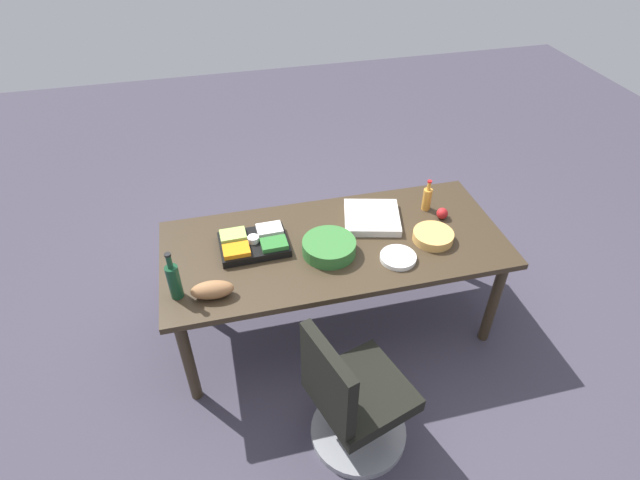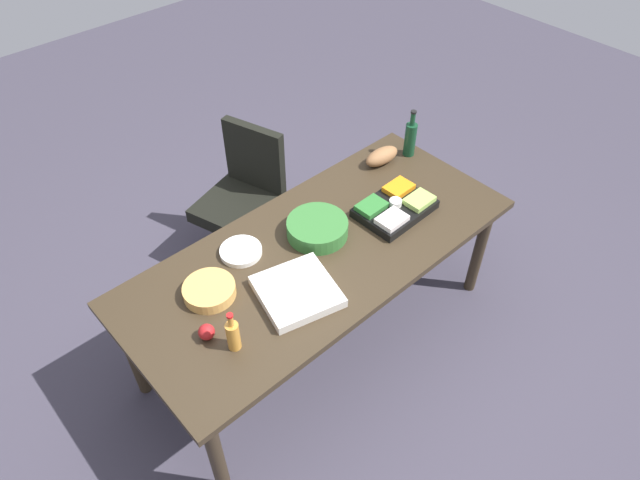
{
  "view_description": "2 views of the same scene",
  "coord_description": "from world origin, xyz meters",
  "px_view_note": "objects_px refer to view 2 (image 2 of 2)",
  "views": [
    {
      "loc": [
        -0.67,
        -2.37,
        2.79
      ],
      "look_at": [
        -0.09,
        0.01,
        0.78
      ],
      "focal_mm": 28.35,
      "sensor_mm": 36.0,
      "label": 1
    },
    {
      "loc": [
        1.43,
        1.57,
        2.88
      ],
      "look_at": [
        -0.02,
        -0.02,
        0.78
      ],
      "focal_mm": 32.14,
      "sensor_mm": 36.0,
      "label": 2
    }
  ],
  "objects_px": {
    "salad_bowl": "(317,228)",
    "wine_bottle": "(410,138)",
    "apple_red": "(207,332)",
    "bread_loaf": "(382,156)",
    "paper_plate_stack": "(241,251)",
    "conference_table": "(320,258)",
    "pizza_box": "(297,291)",
    "chip_bowl": "(209,291)",
    "office_chair": "(244,211)",
    "dressing_bottle": "(233,335)",
    "veggie_tray": "(395,207)"
  },
  "relations": [
    {
      "from": "paper_plate_stack",
      "to": "apple_red",
      "type": "height_order",
      "value": "apple_red"
    },
    {
      "from": "pizza_box",
      "to": "paper_plate_stack",
      "type": "relative_size",
      "value": 1.64
    },
    {
      "from": "conference_table",
      "to": "pizza_box",
      "type": "distance_m",
      "value": 0.35
    },
    {
      "from": "apple_red",
      "to": "bread_loaf",
      "type": "distance_m",
      "value": 1.59
    },
    {
      "from": "conference_table",
      "to": "dressing_bottle",
      "type": "height_order",
      "value": "dressing_bottle"
    },
    {
      "from": "conference_table",
      "to": "wine_bottle",
      "type": "bearing_deg",
      "value": -165.95
    },
    {
      "from": "office_chair",
      "to": "bread_loaf",
      "type": "xyz_separation_m",
      "value": [
        -0.65,
        0.6,
        0.45
      ]
    },
    {
      "from": "pizza_box",
      "to": "bread_loaf",
      "type": "relative_size",
      "value": 1.5
    },
    {
      "from": "apple_red",
      "to": "dressing_bottle",
      "type": "bearing_deg",
      "value": 116.24
    },
    {
      "from": "pizza_box",
      "to": "paper_plate_stack",
      "type": "distance_m",
      "value": 0.41
    },
    {
      "from": "wine_bottle",
      "to": "bread_loaf",
      "type": "relative_size",
      "value": 1.3
    },
    {
      "from": "wine_bottle",
      "to": "apple_red",
      "type": "relative_size",
      "value": 4.09
    },
    {
      "from": "paper_plate_stack",
      "to": "bread_loaf",
      "type": "height_order",
      "value": "bread_loaf"
    },
    {
      "from": "conference_table",
      "to": "salad_bowl",
      "type": "distance_m",
      "value": 0.16
    },
    {
      "from": "paper_plate_stack",
      "to": "apple_red",
      "type": "relative_size",
      "value": 2.89
    },
    {
      "from": "conference_table",
      "to": "salad_bowl",
      "type": "bearing_deg",
      "value": -124.73
    },
    {
      "from": "office_chair",
      "to": "bread_loaf",
      "type": "bearing_deg",
      "value": 137.54
    },
    {
      "from": "dressing_bottle",
      "to": "bread_loaf",
      "type": "relative_size",
      "value": 0.95
    },
    {
      "from": "conference_table",
      "to": "chip_bowl",
      "type": "bearing_deg",
      "value": -11.38
    },
    {
      "from": "salad_bowl",
      "to": "pizza_box",
      "type": "xyz_separation_m",
      "value": [
        0.36,
        0.25,
        -0.02
      ]
    },
    {
      "from": "apple_red",
      "to": "bread_loaf",
      "type": "bearing_deg",
      "value": -166.38
    },
    {
      "from": "office_chair",
      "to": "wine_bottle",
      "type": "relative_size",
      "value": 2.96
    },
    {
      "from": "conference_table",
      "to": "office_chair",
      "type": "distance_m",
      "value": 0.96
    },
    {
      "from": "salad_bowl",
      "to": "pizza_box",
      "type": "distance_m",
      "value": 0.44
    },
    {
      "from": "chip_bowl",
      "to": "apple_red",
      "type": "xyz_separation_m",
      "value": [
        0.15,
        0.2,
        0.01
      ]
    },
    {
      "from": "veggie_tray",
      "to": "dressing_bottle",
      "type": "height_order",
      "value": "dressing_bottle"
    },
    {
      "from": "conference_table",
      "to": "pizza_box",
      "type": "bearing_deg",
      "value": 28.75
    },
    {
      "from": "pizza_box",
      "to": "bread_loaf",
      "type": "height_order",
      "value": "bread_loaf"
    },
    {
      "from": "salad_bowl",
      "to": "conference_table",
      "type": "bearing_deg",
      "value": 55.27
    },
    {
      "from": "veggie_tray",
      "to": "dressing_bottle",
      "type": "xyz_separation_m",
      "value": [
        1.2,
        0.13,
        0.05
      ]
    },
    {
      "from": "conference_table",
      "to": "veggie_tray",
      "type": "relative_size",
      "value": 5.05
    },
    {
      "from": "veggie_tray",
      "to": "dressing_bottle",
      "type": "bearing_deg",
      "value": 6.36
    },
    {
      "from": "office_chair",
      "to": "paper_plate_stack",
      "type": "relative_size",
      "value": 4.18
    },
    {
      "from": "paper_plate_stack",
      "to": "apple_red",
      "type": "bearing_deg",
      "value": 37.08
    },
    {
      "from": "salad_bowl",
      "to": "paper_plate_stack",
      "type": "height_order",
      "value": "salad_bowl"
    },
    {
      "from": "chip_bowl",
      "to": "wine_bottle",
      "type": "distance_m",
      "value": 1.6
    },
    {
      "from": "veggie_tray",
      "to": "apple_red",
      "type": "bearing_deg",
      "value": 0.39
    },
    {
      "from": "bread_loaf",
      "to": "dressing_bottle",
      "type": "bearing_deg",
      "value": 18.62
    },
    {
      "from": "paper_plate_stack",
      "to": "bread_loaf",
      "type": "distance_m",
      "value": 1.12
    },
    {
      "from": "salad_bowl",
      "to": "wine_bottle",
      "type": "distance_m",
      "value": 0.93
    },
    {
      "from": "wine_bottle",
      "to": "bread_loaf",
      "type": "xyz_separation_m",
      "value": [
        0.19,
        -0.05,
        -0.07
      ]
    },
    {
      "from": "salad_bowl",
      "to": "dressing_bottle",
      "type": "xyz_separation_m",
      "value": [
        0.76,
        0.29,
        0.04
      ]
    },
    {
      "from": "apple_red",
      "to": "pizza_box",
      "type": "bearing_deg",
      "value": 169.66
    },
    {
      "from": "paper_plate_stack",
      "to": "bread_loaf",
      "type": "relative_size",
      "value": 0.92
    },
    {
      "from": "paper_plate_stack",
      "to": "apple_red",
      "type": "xyz_separation_m",
      "value": [
        0.43,
        0.33,
        0.02
      ]
    },
    {
      "from": "office_chair",
      "to": "apple_red",
      "type": "relative_size",
      "value": 12.1
    },
    {
      "from": "paper_plate_stack",
      "to": "bread_loaf",
      "type": "bearing_deg",
      "value": -177.55
    },
    {
      "from": "office_chair",
      "to": "paper_plate_stack",
      "type": "height_order",
      "value": "office_chair"
    },
    {
      "from": "office_chair",
      "to": "pizza_box",
      "type": "distance_m",
      "value": 1.22
    },
    {
      "from": "pizza_box",
      "to": "apple_red",
      "type": "bearing_deg",
      "value": 4.08
    }
  ]
}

